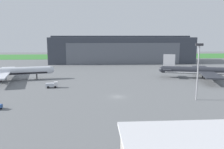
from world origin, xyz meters
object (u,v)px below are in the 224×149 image
at_px(ops_van, 52,85).
at_px(apron_light_mast, 198,67).
at_px(maintenance_hangar, 121,49).
at_px(airliner_far_left, 207,71).
at_px(airliner_far_right, 5,72).

height_order(ops_van, apron_light_mast, apron_light_mast).
height_order(maintenance_hangar, airliner_far_left, maintenance_hangar).
bearing_deg(ops_van, airliner_far_left, 11.93).
distance_m(maintenance_hangar, ops_van, 100.03).
xyz_separation_m(airliner_far_right, apron_light_mast, (75.18, -37.65, 6.60)).
relative_size(airliner_far_left, apron_light_mast, 2.47).
height_order(airliner_far_left, apron_light_mast, apron_light_mast).
bearing_deg(apron_light_mast, airliner_far_left, 59.78).
bearing_deg(maintenance_hangar, airliner_far_right, -129.44).
relative_size(airliner_far_right, airliner_far_left, 0.95).
relative_size(maintenance_hangar, apron_light_mast, 5.91).
bearing_deg(ops_van, apron_light_mast, -22.78).
relative_size(ops_van, apron_light_mast, 0.26).
bearing_deg(airliner_far_right, apron_light_mast, -26.60).
bearing_deg(airliner_far_left, ops_van, -168.07).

